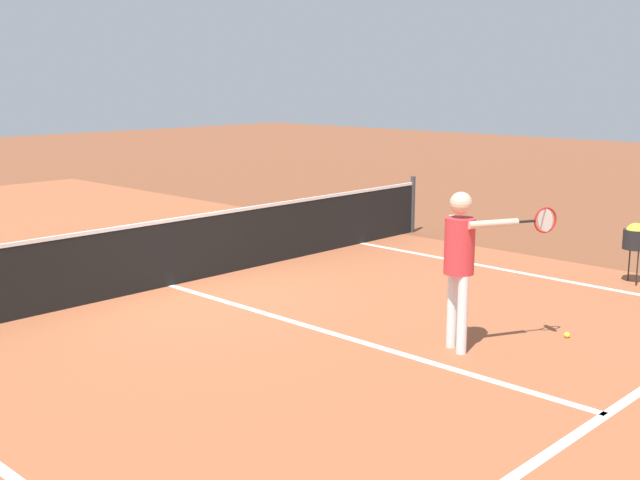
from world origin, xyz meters
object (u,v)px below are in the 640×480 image
object	(u,v)px
net	(169,252)
tennis_ball_mid_court	(567,335)
player_near	(462,252)
ball_hopper	(635,237)

from	to	relation	value
net	tennis_ball_mid_court	size ratio (longest dim) A/B	170.44
net	player_near	size ratio (longest dim) A/B	6.52
player_near	tennis_ball_mid_court	distance (m)	1.72
ball_hopper	tennis_ball_mid_court	world-z (taller)	ball_hopper
net	tennis_ball_mid_court	world-z (taller)	net
player_near	tennis_ball_mid_court	xyz separation A→B (m)	(1.19, -0.65, -1.05)
net	player_near	xyz separation A→B (m)	(0.53, -4.50, 0.59)
ball_hopper	net	bearing A→B (deg)	135.13
net	ball_hopper	bearing A→B (deg)	-44.87
player_near	ball_hopper	size ratio (longest dim) A/B	1.97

